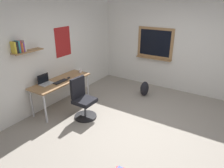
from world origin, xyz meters
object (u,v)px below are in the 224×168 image
desk (61,83)px  laptop (45,82)px  backpack (145,89)px  keyboard (61,81)px  coffee_mug (80,71)px  office_chair (83,101)px  computer_mouse (69,78)px

desk → laptop: bearing=158.7°
laptop → backpack: (2.08, -1.63, -0.57)m
laptop → keyboard: bearing=-37.2°
coffee_mug → backpack: size_ratio=0.22×
office_chair → desk: bearing=82.7°
backpack → desk: bearing=139.2°
office_chair → computer_mouse: (0.30, 0.68, 0.33)m
desk → backpack: desk is taller
laptop → computer_mouse: bearing=-20.8°
desk → computer_mouse: bearing=-19.9°
keyboard → computer_mouse: bearing=0.0°
desk → backpack: bearing=-40.8°
office_chair → coffee_mug: office_chair is taller
backpack → laptop: bearing=142.0°
coffee_mug → laptop: bearing=171.3°
computer_mouse → keyboard: bearing=180.0°
laptop → computer_mouse: laptop is taller
desk → keyboard: 0.14m
backpack → office_chair: bearing=158.2°
desk → keyboard: keyboard is taller
coffee_mug → backpack: bearing=-55.0°
keyboard → office_chair: bearing=-91.4°
computer_mouse → office_chair: bearing=-113.4°
computer_mouse → coffee_mug: (0.50, 0.05, 0.03)m
desk → laptop: laptop is taller
laptop → coffee_mug: size_ratio=3.37×
desk → laptop: (-0.36, 0.14, 0.13)m
laptop → keyboard: laptop is taller
coffee_mug → backpack: 1.87m
desk → keyboard: (-0.08, -0.07, 0.08)m
keyboard → coffee_mug: size_ratio=4.02×
desk → backpack: 2.32m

